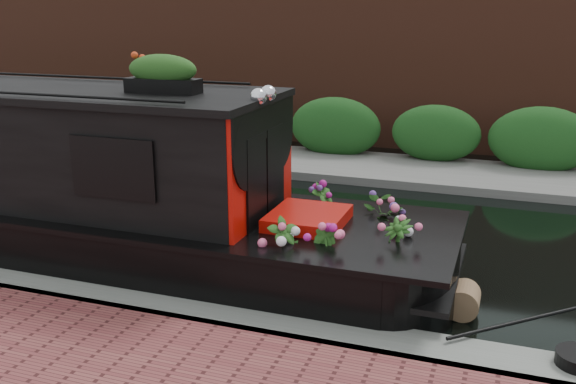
% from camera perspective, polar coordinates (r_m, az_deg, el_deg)
% --- Properties ---
extents(ground, '(80.00, 80.00, 0.00)m').
position_cam_1_polar(ground, '(10.33, -3.24, -3.16)').
color(ground, black).
rests_on(ground, ground).
extents(near_bank_coping, '(40.00, 0.60, 0.50)m').
position_cam_1_polar(near_bank_coping, '(7.64, -12.99, -10.82)').
color(near_bank_coping, slate).
rests_on(near_bank_coping, ground).
extents(far_bank_path, '(40.00, 2.40, 0.34)m').
position_cam_1_polar(far_bank_path, '(14.13, 3.33, 2.15)').
color(far_bank_path, slate).
rests_on(far_bank_path, ground).
extents(far_hedge, '(40.00, 1.10, 2.80)m').
position_cam_1_polar(far_hedge, '(14.98, 4.30, 2.94)').
color(far_hedge, '#1B4B1A').
rests_on(far_hedge, ground).
extents(far_brick_wall, '(40.00, 1.00, 8.00)m').
position_cam_1_polar(far_brick_wall, '(16.97, 6.19, 4.45)').
color(far_brick_wall, '#542A1C').
rests_on(far_brick_wall, ground).
extents(rope_fender, '(0.37, 0.42, 0.37)m').
position_cam_1_polar(rope_fender, '(7.70, 15.31, -9.25)').
color(rope_fender, '#876747').
rests_on(rope_fender, ground).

